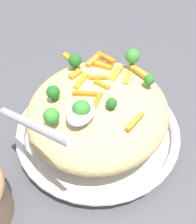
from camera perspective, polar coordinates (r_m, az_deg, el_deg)
name	(u,v)px	position (r m, az deg, el deg)	size (l,w,h in m)	color
ground_plane	(98,138)	(0.56, 0.00, -5.24)	(2.40, 2.40, 0.00)	#4C4C51
serving_bowl	(98,132)	(0.55, 0.00, -3.93)	(0.30, 0.30, 0.04)	silver
pasta_mound	(98,111)	(0.50, 0.00, 0.21)	(0.26, 0.24, 0.09)	#D1BA7A
carrot_piece_0	(85,94)	(0.46, -2.65, 3.59)	(0.04, 0.01, 0.01)	orange
carrot_piece_1	(98,78)	(0.49, 0.03, 6.73)	(0.03, 0.01, 0.01)	orange
carrot_piece_2	(127,78)	(0.50, 5.80, 6.65)	(0.03, 0.01, 0.01)	orange
carrot_piece_3	(135,121)	(0.43, 7.34, -1.77)	(0.04, 0.01, 0.01)	orange
carrot_piece_4	(69,58)	(0.55, -5.69, 10.50)	(0.04, 0.01, 0.01)	orange
carrot_piece_5	(93,60)	(0.54, -0.95, 10.17)	(0.04, 0.01, 0.01)	orange
carrot_piece_6	(102,85)	(0.48, 0.84, 5.31)	(0.03, 0.01, 0.01)	orange
carrot_piece_7	(103,66)	(0.53, 1.01, 9.11)	(0.03, 0.01, 0.01)	orange
carrot_piece_8	(140,72)	(0.52, 8.29, 7.87)	(0.04, 0.01, 0.01)	orange
carrot_piece_9	(98,100)	(0.45, -0.09, 2.31)	(0.03, 0.01, 0.01)	orange
carrot_piece_10	(81,81)	(0.49, -3.34, 6.08)	(0.04, 0.01, 0.01)	orange
carrot_piece_11	(105,58)	(0.55, 1.47, 10.67)	(0.04, 0.01, 0.01)	orange
carrot_piece_12	(116,74)	(0.51, 3.53, 7.54)	(0.04, 0.01, 0.01)	orange
carrot_piece_13	(76,74)	(0.51, -4.44, 7.45)	(0.03, 0.01, 0.01)	orange
broccoli_floret_0	(53,92)	(0.46, -8.85, 3.84)	(0.02, 0.02, 0.03)	#205B1C
broccoli_floret_1	(133,56)	(0.53, 6.84, 10.85)	(0.03, 0.03, 0.03)	#377928
broccoli_floret_2	(149,80)	(0.49, 10.09, 6.28)	(0.02, 0.02, 0.02)	#296820
broccoli_floret_3	(51,116)	(0.43, -9.21, -0.83)	(0.02, 0.02, 0.03)	#377928
broccoli_floret_4	(75,61)	(0.52, -4.58, 10.11)	(0.02, 0.02, 0.03)	#205B1C
broccoli_floret_5	(112,103)	(0.44, 2.69, 1.70)	(0.02, 0.02, 0.02)	#205B1C
broccoli_floret_6	(82,110)	(0.42, -3.21, 0.49)	(0.03, 0.03, 0.03)	#377928
serving_spoon	(64,117)	(0.40, -6.76, -1.01)	(0.14, 0.16, 0.10)	#B7B7BC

